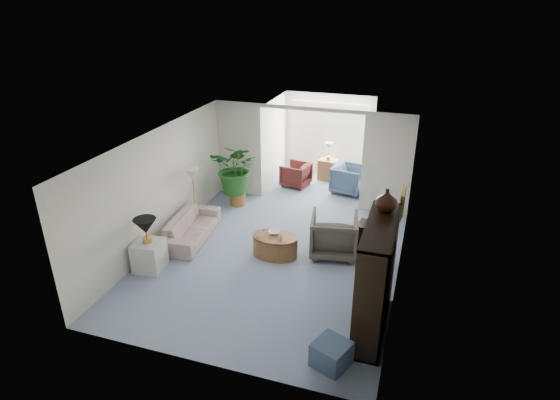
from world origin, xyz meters
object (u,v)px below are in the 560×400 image
(framed_picture, at_px, (403,203))
(side_table_dark, at_px, (370,238))
(sofa, at_px, (191,227))
(plant_pot, at_px, (238,199))
(floor_lamp, at_px, (192,174))
(coffee_table, at_px, (275,246))
(end_table, at_px, (149,255))
(wingback_chair, at_px, (334,235))
(sunroom_chair_maroon, at_px, (296,175))
(sunroom_chair_blue, at_px, (349,179))
(entertainment_cabinet, at_px, (376,278))
(ottoman, at_px, (331,354))
(table_lamp, at_px, (145,226))
(sunroom_table, at_px, (328,170))
(coffee_cup, at_px, (280,238))
(coffee_bowl, at_px, (274,232))
(cabinet_urn, at_px, (386,200))

(framed_picture, relative_size, side_table_dark, 0.78)
(sofa, relative_size, plant_pot, 4.69)
(floor_lamp, bearing_deg, coffee_table, -19.26)
(end_table, relative_size, wingback_chair, 0.62)
(plant_pot, distance_m, sunroom_chair_maroon, 1.98)
(end_table, distance_m, sunroom_chair_blue, 5.84)
(framed_picture, distance_m, entertainment_cabinet, 1.54)
(sofa, xyz_separation_m, floor_lamp, (-0.25, 0.68, 0.98))
(plant_pot, bearing_deg, ottoman, -53.78)
(table_lamp, height_order, ottoman, table_lamp)
(floor_lamp, bearing_deg, sunroom_table, 57.92)
(table_lamp, height_order, sunroom_chair_maroon, table_lamp)
(framed_picture, xyz_separation_m, end_table, (-4.63, -0.92, -1.40))
(end_table, relative_size, entertainment_cabinet, 0.32)
(wingback_chair, bearing_deg, sunroom_chair_blue, -95.35)
(floor_lamp, bearing_deg, side_table_dark, -0.56)
(plant_pot, height_order, sunroom_table, sunroom_table)
(framed_picture, xyz_separation_m, coffee_cup, (-2.30, 0.23, -1.21))
(entertainment_cabinet, relative_size, sunroom_chair_blue, 2.26)
(framed_picture, bearing_deg, wingback_chair, 149.58)
(end_table, bearing_deg, coffee_table, 29.72)
(ottoman, height_order, plant_pot, ottoman)
(coffee_bowl, distance_m, sunroom_table, 4.41)
(coffee_table, bearing_deg, end_table, -150.28)
(coffee_table, bearing_deg, floor_lamp, 160.74)
(coffee_bowl, bearing_deg, sunroom_table, 88.07)
(cabinet_urn, relative_size, ottoman, 0.74)
(framed_picture, distance_m, table_lamp, 4.78)
(entertainment_cabinet, distance_m, sunroom_chair_blue, 5.60)
(floor_lamp, bearing_deg, table_lamp, -88.62)
(side_table_dark, relative_size, entertainment_cabinet, 0.34)
(sunroom_table, bearing_deg, floor_lamp, -122.08)
(coffee_cup, relative_size, wingback_chair, 0.10)
(coffee_table, xyz_separation_m, sunroom_table, (0.10, 4.50, 0.08))
(floor_lamp, xyz_separation_m, sunroom_chair_maroon, (1.58, 2.97, -0.92))
(framed_picture, relative_size, sunroom_table, 0.83)
(end_table, distance_m, floor_lamp, 2.24)
(end_table, relative_size, plant_pot, 1.49)
(coffee_bowl, height_order, cabinet_urn, cabinet_urn)
(table_lamp, height_order, coffee_table, table_lamp)
(end_table, distance_m, plant_pot, 3.37)
(plant_pot, bearing_deg, coffee_bowl, -50.02)
(entertainment_cabinet, distance_m, cabinet_urn, 1.23)
(end_table, relative_size, coffee_table, 0.63)
(coffee_table, bearing_deg, cabinet_urn, -27.47)
(wingback_chair, bearing_deg, entertainment_cabinet, 107.09)
(coffee_table, relative_size, sunroom_table, 1.57)
(end_table, bearing_deg, ottoman, -19.77)
(sunroom_chair_maroon, bearing_deg, coffee_cup, 21.99)
(coffee_table, height_order, cabinet_urn, cabinet_urn)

